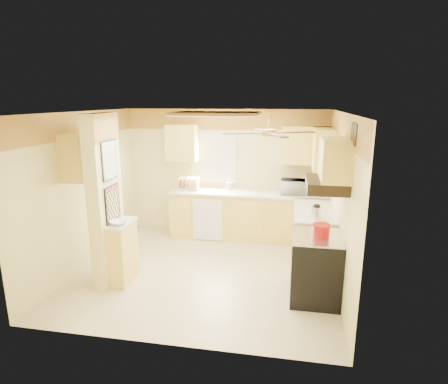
% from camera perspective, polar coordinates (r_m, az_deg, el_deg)
% --- Properties ---
extents(floor, '(4.00, 4.00, 0.00)m').
position_cam_1_polar(floor, '(6.16, -2.85, -11.89)').
color(floor, beige).
rests_on(floor, ground).
extents(ceiling, '(4.00, 4.00, 0.00)m').
position_cam_1_polar(ceiling, '(5.55, -3.17, 12.04)').
color(ceiling, white).
rests_on(ceiling, wall_back).
extents(wall_back, '(4.00, 0.00, 4.00)m').
position_cam_1_polar(wall_back, '(7.54, 0.30, 3.00)').
color(wall_back, beige).
rests_on(wall_back, floor).
extents(wall_front, '(4.00, 0.00, 4.00)m').
position_cam_1_polar(wall_front, '(3.99, -9.31, -7.29)').
color(wall_front, beige).
rests_on(wall_front, floor).
extents(wall_left, '(0.00, 3.80, 3.80)m').
position_cam_1_polar(wall_left, '(6.47, -20.50, 0.27)').
color(wall_left, beige).
rests_on(wall_left, floor).
extents(wall_right, '(0.00, 3.80, 3.80)m').
position_cam_1_polar(wall_right, '(5.62, 17.25, -1.45)').
color(wall_right, beige).
rests_on(wall_right, floor).
extents(wallpaper_border, '(4.00, 0.02, 0.40)m').
position_cam_1_polar(wallpaper_border, '(7.39, 0.29, 10.98)').
color(wallpaper_border, gold).
rests_on(wallpaper_border, wall_back).
extents(partition_column, '(0.20, 0.70, 2.50)m').
position_cam_1_polar(partition_column, '(5.70, -17.65, -1.29)').
color(partition_column, beige).
rests_on(partition_column, floor).
extents(partition_ledge, '(0.25, 0.55, 0.90)m').
position_cam_1_polar(partition_ledge, '(5.85, -15.14, -8.98)').
color(partition_ledge, '#FFE665').
rests_on(partition_ledge, floor).
extents(ledge_top, '(0.28, 0.58, 0.04)m').
position_cam_1_polar(ledge_top, '(5.69, -15.44, -4.61)').
color(ledge_top, silver).
rests_on(ledge_top, partition_ledge).
extents(lower_cabinets_back, '(3.00, 0.60, 0.90)m').
position_cam_1_polar(lower_cabinets_back, '(7.38, 3.72, -3.69)').
color(lower_cabinets_back, '#FFE665').
rests_on(lower_cabinets_back, floor).
extents(lower_cabinets_right, '(0.60, 1.40, 0.90)m').
position_cam_1_polar(lower_cabinets_right, '(6.41, 13.45, -6.84)').
color(lower_cabinets_right, '#FFE665').
rests_on(lower_cabinets_right, floor).
extents(countertop_back, '(3.04, 0.64, 0.04)m').
position_cam_1_polar(countertop_back, '(7.24, 3.77, -0.16)').
color(countertop_back, silver).
rests_on(countertop_back, lower_cabinets_back).
extents(countertop_right, '(0.64, 1.44, 0.04)m').
position_cam_1_polar(countertop_right, '(6.26, 13.60, -2.81)').
color(countertop_right, silver).
rests_on(countertop_right, lower_cabinets_right).
extents(dishwasher_panel, '(0.58, 0.02, 0.80)m').
position_cam_1_polar(dishwasher_panel, '(7.21, -2.51, -4.26)').
color(dishwasher_panel, white).
rests_on(dishwasher_panel, lower_cabinets_back).
extents(window, '(0.92, 0.02, 1.02)m').
position_cam_1_polar(window, '(7.52, -1.59, 5.29)').
color(window, white).
rests_on(window, wall_back).
extents(upper_cab_back_left, '(0.60, 0.35, 0.70)m').
position_cam_1_polar(upper_cab_back_left, '(7.48, -6.41, 7.47)').
color(upper_cab_back_left, '#FFE665').
rests_on(upper_cab_back_left, wall_back).
extents(upper_cab_back_right, '(0.90, 0.35, 0.70)m').
position_cam_1_polar(upper_cab_back_right, '(7.17, 12.44, 6.96)').
color(upper_cab_back_right, '#FFE665').
rests_on(upper_cab_back_right, wall_back).
extents(upper_cab_right, '(0.35, 1.00, 0.70)m').
position_cam_1_polar(upper_cab_right, '(6.72, 14.93, 6.36)').
color(upper_cab_right, '#FFE665').
rests_on(upper_cab_right, wall_right).
extents(upper_cab_left_wall, '(0.35, 0.75, 0.70)m').
position_cam_1_polar(upper_cab_left_wall, '(6.07, -20.75, 5.16)').
color(upper_cab_left_wall, '#FFE665').
rests_on(upper_cab_left_wall, wall_left).
extents(upper_cab_over_stove, '(0.35, 0.76, 0.52)m').
position_cam_1_polar(upper_cab_over_stove, '(4.93, 16.54, 4.83)').
color(upper_cab_over_stove, '#FFE665').
rests_on(upper_cab_over_stove, wall_right).
extents(stove, '(0.68, 0.77, 0.92)m').
position_cam_1_polar(stove, '(5.34, 13.73, -11.06)').
color(stove, black).
rests_on(stove, floor).
extents(range_hood, '(0.50, 0.76, 0.14)m').
position_cam_1_polar(range_hood, '(4.98, 15.30, 1.13)').
color(range_hood, black).
rests_on(range_hood, upper_cab_over_stove).
extents(poster_menu, '(0.02, 0.42, 0.57)m').
position_cam_1_polar(poster_menu, '(5.52, -17.08, 4.67)').
color(poster_menu, black).
rests_on(poster_menu, partition_column).
extents(poster_nashville, '(0.02, 0.42, 0.57)m').
position_cam_1_polar(poster_nashville, '(5.66, -16.61, -1.84)').
color(poster_nashville, black).
rests_on(poster_nashville, partition_column).
extents(ceiling_light_panel, '(1.35, 0.95, 0.06)m').
position_cam_1_polar(ceiling_light_panel, '(6.01, -1.09, 11.78)').
color(ceiling_light_panel, brown).
rests_on(ceiling_light_panel, ceiling).
extents(ceiling_fan, '(1.15, 1.15, 0.26)m').
position_cam_1_polar(ceiling_fan, '(4.72, 6.89, 9.03)').
color(ceiling_fan, gold).
rests_on(ceiling_fan, ceiling).
extents(vent_grate, '(0.02, 0.40, 0.25)m').
position_cam_1_polar(vent_grate, '(4.56, 19.24, 8.38)').
color(vent_grate, black).
rests_on(vent_grate, wall_right).
extents(microwave, '(0.50, 0.34, 0.27)m').
position_cam_1_polar(microwave, '(7.18, 10.62, 0.78)').
color(microwave, white).
rests_on(microwave, countertop_back).
extents(bowl, '(0.29, 0.29, 0.06)m').
position_cam_1_polar(bowl, '(5.56, -15.76, -4.53)').
color(bowl, white).
rests_on(bowl, ledge_top).
extents(dutch_oven, '(0.24, 0.24, 0.16)m').
position_cam_1_polar(dutch_oven, '(5.15, 14.59, -5.64)').
color(dutch_oven, '#A40E0D').
rests_on(dutch_oven, stove).
extents(kettle, '(0.15, 0.15, 0.22)m').
position_cam_1_polar(kettle, '(5.74, 13.90, -3.05)').
color(kettle, silver).
rests_on(kettle, countertop_right).
extents(dish_rack, '(0.41, 0.31, 0.23)m').
position_cam_1_polar(dish_rack, '(7.49, -5.39, 1.09)').
color(dish_rack, '#D8B27C').
rests_on(dish_rack, countertop_back).
extents(utensil_crock, '(0.11, 0.11, 0.23)m').
position_cam_1_polar(utensil_crock, '(7.41, 0.78, 0.95)').
color(utensil_crock, white).
rests_on(utensil_crock, countertop_back).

